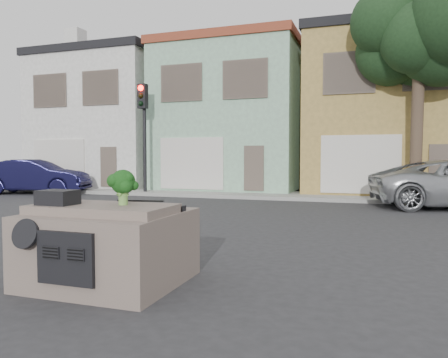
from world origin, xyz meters
The scene contains 12 objects.
ground_plane centered at (0.00, 0.00, 0.00)m, with size 120.00×120.00×0.00m, color #303033.
sidewalk centered at (0.00, 10.50, 0.07)m, with size 40.00×3.00×0.15m, color gray.
townhouse_white centered at (-11.00, 14.50, 3.77)m, with size 7.20×8.20×7.55m, color silver.
townhouse_mint centered at (-3.50, 14.50, 3.77)m, with size 7.20×8.20×7.55m, color #8EBB9A.
townhouse_tan centered at (4.00, 14.50, 3.77)m, with size 7.20×8.20×7.55m, color #A88A45.
navy_sedan centered at (-11.79, 8.49, 0.00)m, with size 1.72×4.94×1.63m, color black.
traffic_signal centered at (-6.50, 9.50, 2.55)m, with size 0.40×0.40×5.10m, color black.
tree_near centered at (5.00, 9.80, 4.25)m, with size 4.40×4.00×8.50m, color #193318.
car_dashboard centered at (0.00, -3.00, 0.56)m, with size 2.00×1.80×1.12m, color #74645A.
instrument_hump centered at (-0.58, -3.35, 1.22)m, with size 0.48×0.38×0.20m, color black.
wiper_arm centered at (0.28, -2.62, 1.13)m, with size 0.70×0.03×0.02m, color black.
broccoli centered at (0.28, -3.08, 1.37)m, with size 0.40×0.40×0.49m, color #123A10.
Camera 1 is at (3.50, -8.22, 1.78)m, focal length 35.00 mm.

